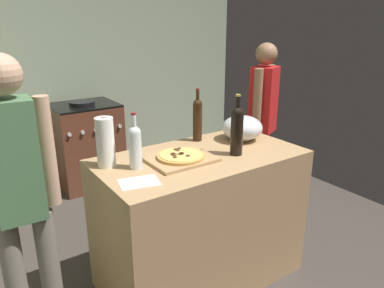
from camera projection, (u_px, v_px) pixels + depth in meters
name	position (u px, v px, depth m)	size (l,w,h in m)	color
ground_plane	(157.00, 221.00, 3.39)	(4.02, 3.59, 0.02)	#3F3833
kitchen_wall_rear	(87.00, 62.00, 4.17)	(4.02, 0.10, 2.60)	#99A889
counter	(200.00, 219.00, 2.51)	(1.34, 0.72, 0.93)	tan
cutting_board	(181.00, 159.00, 2.27)	(0.40, 0.32, 0.02)	tan
pizza	(181.00, 156.00, 2.26)	(0.30, 0.30, 0.03)	tan
mixing_bowl	(242.00, 128.00, 2.64)	(0.29, 0.29, 0.18)	#B2B2B7
paper_towel_roll	(105.00, 142.00, 2.14)	(0.11, 0.11, 0.30)	white
wine_bottle_amber	(237.00, 129.00, 2.32)	(0.08, 0.08, 0.39)	black
wine_bottle_dark	(135.00, 145.00, 2.11)	(0.08, 0.08, 0.34)	silver
wine_bottle_green	(198.00, 118.00, 2.60)	(0.07, 0.07, 0.38)	#331E0F
recipe_sheet	(139.00, 182.00, 1.96)	(0.21, 0.15, 0.00)	white
stove	(88.00, 145.00, 4.02)	(0.66, 0.60, 0.95)	brown
person_in_stripes	(20.00, 194.00, 1.82)	(0.39, 0.21, 1.62)	slate
person_in_red	(262.00, 118.00, 3.34)	(0.37, 0.28, 1.57)	#383D4C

